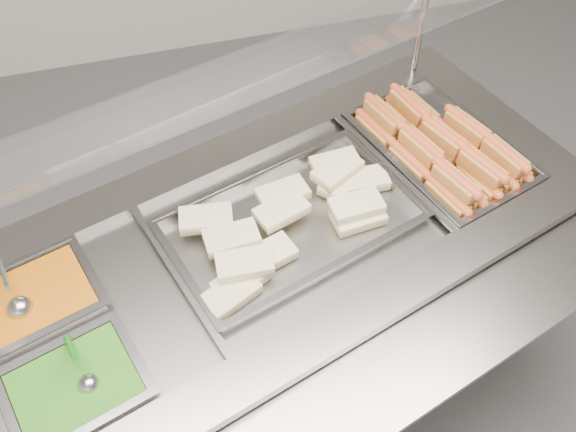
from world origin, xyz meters
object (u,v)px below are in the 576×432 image
object	(u,v)px
steam_counter	(276,312)
pan_wraps	(291,225)
pan_hotdogs	(438,154)
ladle	(19,306)
sneeze_guard	(226,85)
serving_spoon	(86,378)

from	to	relation	value
steam_counter	pan_wraps	distance (m)	0.41
pan_wraps	pan_hotdogs	bearing A→B (deg)	17.37
pan_hotdogs	pan_wraps	size ratio (longest dim) A/B	0.82
pan_wraps	ladle	size ratio (longest dim) A/B	3.97
steam_counter	ladle	distance (m)	0.79
pan_hotdogs	ladle	xyz separation A→B (m)	(-1.22, -0.25, 0.05)
steam_counter	sneeze_guard	distance (m)	0.80
steam_counter	sneeze_guard	bearing A→B (deg)	107.37
steam_counter	ladle	world-z (taller)	ladle
pan_hotdogs	pan_wraps	world-z (taller)	same
steam_counter	pan_hotdogs	bearing A→B (deg)	17.37
steam_counter	pan_wraps	world-z (taller)	pan_wraps
sneeze_guard	ladle	world-z (taller)	sneeze_guard
ladle	serving_spoon	distance (m)	0.27
sneeze_guard	pan_hotdogs	distance (m)	0.74
pan_wraps	sneeze_guard	bearing A→B (deg)	122.71
ladle	sneeze_guard	bearing A→B (deg)	24.69
sneeze_guard	ladle	bearing A→B (deg)	-155.31
pan_wraps	serving_spoon	world-z (taller)	serving_spoon
pan_hotdogs	serving_spoon	size ratio (longest dim) A/B	3.64
pan_hotdogs	steam_counter	bearing A→B (deg)	-162.63
sneeze_guard	ladle	size ratio (longest dim) A/B	8.60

